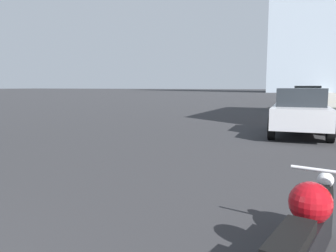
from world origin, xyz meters
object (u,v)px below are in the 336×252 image
Objects in this scene: parked_car_green at (306,98)px; motorcycle at (302,240)px; parked_car_silver at (300,111)px; parked_car_yellow at (309,95)px.

motorcycle is at bearing -93.21° from parked_car_green.
parked_car_silver is 0.91× the size of parked_car_green.
parked_car_green is (-0.05, 12.73, 0.02)m from parked_car_silver.
parked_car_green reaches higher than parked_car_yellow.
parked_car_silver is at bearing -86.61° from parked_car_yellow.
motorcycle is 8.89m from parked_car_silver.
parked_car_silver is 24.17m from parked_car_yellow.
motorcycle is 33.05m from parked_car_yellow.
parked_car_green reaches higher than parked_car_silver.
motorcycle is at bearing -90.84° from parked_car_silver.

